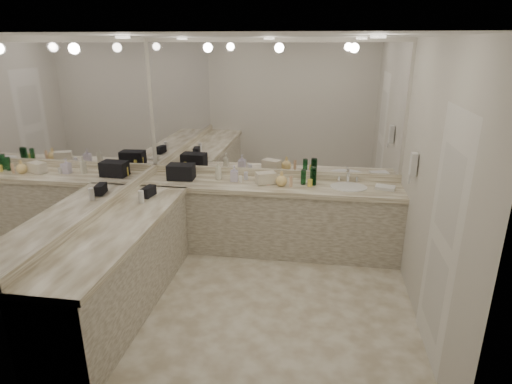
% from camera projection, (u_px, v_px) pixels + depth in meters
% --- Properties ---
extents(floor, '(3.20, 3.20, 0.00)m').
position_uv_depth(floor, '(255.00, 301.00, 4.45)').
color(floor, beige).
rests_on(floor, ground).
extents(ceiling, '(3.20, 3.20, 0.00)m').
position_uv_depth(ceiling, '(255.00, 36.00, 3.59)').
color(ceiling, white).
rests_on(ceiling, floor).
extents(wall_back, '(3.20, 0.02, 2.60)m').
position_uv_depth(wall_back, '(273.00, 146.00, 5.42)').
color(wall_back, beige).
rests_on(wall_back, floor).
extents(wall_left, '(0.02, 3.00, 2.60)m').
position_uv_depth(wall_left, '(97.00, 175.00, 4.25)').
color(wall_left, beige).
rests_on(wall_left, floor).
extents(wall_right, '(0.02, 3.00, 2.60)m').
position_uv_depth(wall_right, '(433.00, 191.00, 3.79)').
color(wall_right, beige).
rests_on(wall_right, floor).
extents(vanity_back_base, '(3.20, 0.60, 0.84)m').
position_uv_depth(vanity_back_base, '(270.00, 219.00, 5.43)').
color(vanity_back_base, beige).
rests_on(vanity_back_base, floor).
extents(vanity_back_top, '(3.20, 0.64, 0.06)m').
position_uv_depth(vanity_back_top, '(270.00, 186.00, 5.27)').
color(vanity_back_top, '#F3E9CD').
rests_on(vanity_back_top, vanity_back_base).
extents(vanity_left_base, '(0.60, 2.40, 0.84)m').
position_uv_depth(vanity_left_base, '(121.00, 270.00, 4.22)').
color(vanity_left_base, beige).
rests_on(vanity_left_base, floor).
extents(vanity_left_top, '(0.64, 2.42, 0.06)m').
position_uv_depth(vanity_left_top, '(117.00, 229.00, 4.07)').
color(vanity_left_top, '#F3E9CD').
rests_on(vanity_left_top, vanity_left_base).
extents(backsplash_back, '(3.20, 0.04, 0.10)m').
position_uv_depth(backsplash_back, '(273.00, 173.00, 5.52)').
color(backsplash_back, '#F3E9CD').
rests_on(backsplash_back, vanity_back_top).
extents(backsplash_left, '(0.04, 3.00, 0.10)m').
position_uv_depth(backsplash_left, '(103.00, 208.00, 4.36)').
color(backsplash_left, '#F3E9CD').
rests_on(backsplash_left, vanity_left_top).
extents(mirror_back, '(3.12, 0.01, 1.55)m').
position_uv_depth(mirror_back, '(274.00, 109.00, 5.25)').
color(mirror_back, white).
rests_on(mirror_back, wall_back).
extents(mirror_left, '(0.01, 2.92, 1.55)m').
position_uv_depth(mirror_left, '(92.00, 128.00, 4.09)').
color(mirror_left, white).
rests_on(mirror_left, wall_left).
extents(sink, '(0.44, 0.44, 0.03)m').
position_uv_depth(sink, '(349.00, 188.00, 5.14)').
color(sink, white).
rests_on(sink, vanity_back_top).
extents(faucet, '(0.24, 0.16, 0.14)m').
position_uv_depth(faucet, '(348.00, 177.00, 5.31)').
color(faucet, silver).
rests_on(faucet, vanity_back_top).
extents(wall_phone, '(0.06, 0.10, 0.24)m').
position_uv_depth(wall_phone, '(413.00, 164.00, 4.44)').
color(wall_phone, white).
rests_on(wall_phone, wall_right).
extents(door, '(0.02, 0.82, 2.10)m').
position_uv_depth(door, '(442.00, 241.00, 3.41)').
color(door, white).
rests_on(door, wall_right).
extents(black_toiletry_bag, '(0.34, 0.22, 0.19)m').
position_uv_depth(black_toiletry_bag, '(181.00, 172.00, 5.41)').
color(black_toiletry_bag, black).
rests_on(black_toiletry_bag, vanity_back_top).
extents(black_bag_spill, '(0.12, 0.21, 0.11)m').
position_uv_depth(black_bag_spill, '(149.00, 192.00, 4.81)').
color(black_bag_spill, black).
rests_on(black_bag_spill, vanity_left_top).
extents(cream_cosmetic_case, '(0.28, 0.23, 0.14)m').
position_uv_depth(cream_cosmetic_case, '(266.00, 178.00, 5.25)').
color(cream_cosmetic_case, beige).
rests_on(cream_cosmetic_case, vanity_back_top).
extents(hand_towel, '(0.25, 0.20, 0.04)m').
position_uv_depth(hand_towel, '(385.00, 188.00, 5.07)').
color(hand_towel, white).
rests_on(hand_towel, vanity_back_top).
extents(lotion_left, '(0.06, 0.06, 0.14)m').
position_uv_depth(lotion_left, '(141.00, 197.00, 4.62)').
color(lotion_left, white).
rests_on(lotion_left, vanity_left_top).
extents(soap_bottle_a, '(0.09, 0.09, 0.23)m').
position_uv_depth(soap_bottle_a, '(218.00, 171.00, 5.39)').
color(soap_bottle_a, silver).
rests_on(soap_bottle_a, vanity_back_top).
extents(soap_bottle_b, '(0.10, 0.10, 0.21)m').
position_uv_depth(soap_bottle_b, '(234.00, 173.00, 5.33)').
color(soap_bottle_b, silver).
rests_on(soap_bottle_b, vanity_back_top).
extents(soap_bottle_c, '(0.15, 0.15, 0.18)m').
position_uv_depth(soap_bottle_c, '(281.00, 179.00, 5.17)').
color(soap_bottle_c, '#FDD983').
rests_on(soap_bottle_c, vanity_back_top).
extents(green_bottle_0, '(0.07, 0.07, 0.21)m').
position_uv_depth(green_bottle_0, '(313.00, 175.00, 5.24)').
color(green_bottle_0, '#185629').
rests_on(green_bottle_0, vanity_back_top).
extents(green_bottle_1, '(0.06, 0.06, 0.19)m').
position_uv_depth(green_bottle_1, '(303.00, 177.00, 5.22)').
color(green_bottle_1, '#185629').
rests_on(green_bottle_1, vanity_back_top).
extents(green_bottle_2, '(0.07, 0.07, 0.19)m').
position_uv_depth(green_bottle_2, '(314.00, 178.00, 5.19)').
color(green_bottle_2, '#185629').
rests_on(green_bottle_2, vanity_back_top).
extents(amenity_bottle_0, '(0.04, 0.04, 0.13)m').
position_uv_depth(amenity_bottle_0, '(291.00, 181.00, 5.14)').
color(amenity_bottle_0, '#E0B28C').
rests_on(amenity_bottle_0, vanity_back_top).
extents(amenity_bottle_1, '(0.07, 0.07, 0.08)m').
position_uv_depth(amenity_bottle_1, '(268.00, 181.00, 5.23)').
color(amenity_bottle_1, '#E57F66').
rests_on(amenity_bottle_1, vanity_back_top).
extents(amenity_bottle_2, '(0.04, 0.04, 0.10)m').
position_uv_depth(amenity_bottle_2, '(178.00, 172.00, 5.55)').
color(amenity_bottle_2, '#F2D84C').
rests_on(amenity_bottle_2, vanity_back_top).
extents(amenity_bottle_3, '(0.05, 0.05, 0.12)m').
position_uv_depth(amenity_bottle_3, '(171.00, 173.00, 5.47)').
color(amenity_bottle_3, '#F2D84C').
rests_on(amenity_bottle_3, vanity_back_top).
extents(amenity_bottle_4, '(0.05, 0.05, 0.10)m').
position_uv_depth(amenity_bottle_4, '(246.00, 176.00, 5.42)').
color(amenity_bottle_4, silver).
rests_on(amenity_bottle_4, vanity_back_top).
extents(amenity_bottle_5, '(0.06, 0.06, 0.09)m').
position_uv_depth(amenity_bottle_5, '(310.00, 183.00, 5.16)').
color(amenity_bottle_5, '#F2D84C').
rests_on(amenity_bottle_5, vanity_back_top).
extents(amenity_bottle_6, '(0.04, 0.04, 0.08)m').
position_uv_depth(amenity_bottle_6, '(240.00, 179.00, 5.31)').
color(amenity_bottle_6, white).
rests_on(amenity_bottle_6, vanity_back_top).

